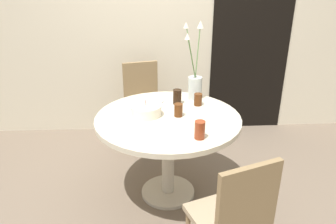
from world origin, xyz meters
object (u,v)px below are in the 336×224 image
object	(u,v)px
chair_left_flank	(143,100)
chair_near_front	(234,216)
drink_glass_1	(177,97)
side_plate	(153,101)
drink_glass_3	(200,130)
drink_glass_2	(198,99)
drink_glass_0	(178,110)
flower_vase	(195,80)
birthday_cake	(146,110)

from	to	relation	value
chair_left_flank	chair_near_front	world-z (taller)	same
drink_glass_1	side_plate	bearing A→B (deg)	161.60
chair_left_flank	drink_glass_3	bearing A→B (deg)	-85.51
drink_glass_2	drink_glass_3	world-z (taller)	drink_glass_3
drink_glass_0	drink_glass_1	distance (m)	0.26
chair_left_flank	drink_glass_0	xyz separation A→B (m)	(0.31, -0.94, 0.28)
drink_glass_3	drink_glass_1	bearing A→B (deg)	99.43
chair_left_flank	drink_glass_3	distance (m)	1.42
flower_vase	drink_glass_3	size ratio (longest dim) A/B	5.16
side_plate	drink_glass_1	size ratio (longest dim) A/B	1.49
birthday_cake	side_plate	world-z (taller)	birthday_cake
side_plate	drink_glass_0	size ratio (longest dim) A/B	1.84
drink_glass_3	drink_glass_2	bearing A→B (deg)	83.33
birthday_cake	drink_glass_2	bearing A→B (deg)	22.78
birthday_cake	drink_glass_3	world-z (taller)	same
drink_glass_0	drink_glass_2	world-z (taller)	same
drink_glass_2	drink_glass_3	size ratio (longest dim) A/B	0.81
birthday_cake	drink_glass_0	bearing A→B (deg)	-7.13
flower_vase	drink_glass_2	distance (m)	0.21
drink_glass_0	drink_glass_2	xyz separation A→B (m)	(0.19, 0.22, -0.00)
birthday_cake	flower_vase	size ratio (longest dim) A/B	0.37
drink_glass_0	chair_near_front	bearing A→B (deg)	-74.39
flower_vase	drink_glass_2	xyz separation A→B (m)	(0.01, -0.18, -0.12)
birthday_cake	flower_vase	distance (m)	0.58
drink_glass_0	drink_glass_2	distance (m)	0.29
birthday_cake	drink_glass_2	xyz separation A→B (m)	(0.45, 0.19, 0.01)
side_plate	drink_glass_3	size ratio (longest dim) A/B	1.49
chair_near_front	side_plate	xyz separation A→B (m)	(-0.46, 1.25, 0.23)
chair_near_front	chair_left_flank	bearing A→B (deg)	-93.53
drink_glass_0	drink_glass_3	xyz separation A→B (m)	(0.12, -0.38, 0.01)
birthday_cake	drink_glass_1	world-z (taller)	birthday_cake
drink_glass_1	birthday_cake	bearing A→B (deg)	-139.66
flower_vase	side_plate	world-z (taller)	flower_vase
side_plate	drink_glass_0	bearing A→B (deg)	-58.67
birthday_cake	drink_glass_3	xyz separation A→B (m)	(0.38, -0.41, 0.02)
side_plate	chair_left_flank	bearing A→B (deg)	99.98
birthday_cake	flower_vase	bearing A→B (deg)	39.89
flower_vase	drink_glass_3	world-z (taller)	flower_vase
side_plate	drink_glass_1	bearing A→B (deg)	-18.40
chair_left_flank	drink_glass_1	distance (m)	0.80
chair_left_flank	drink_glass_1	xyz separation A→B (m)	(0.32, -0.68, 0.29)
chair_left_flank	birthday_cake	size ratio (longest dim) A/B	3.72
flower_vase	drink_glass_2	world-z (taller)	flower_vase
chair_left_flank	side_plate	size ratio (longest dim) A/B	4.75
birthday_cake	drink_glass_1	size ratio (longest dim) A/B	1.91
chair_near_front	birthday_cake	size ratio (longest dim) A/B	3.72
flower_vase	side_plate	size ratio (longest dim) A/B	3.46
chair_near_front	drink_glass_0	distance (m)	0.99
birthday_cake	drink_glass_0	size ratio (longest dim) A/B	2.35
chair_near_front	drink_glass_2	distance (m)	1.17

